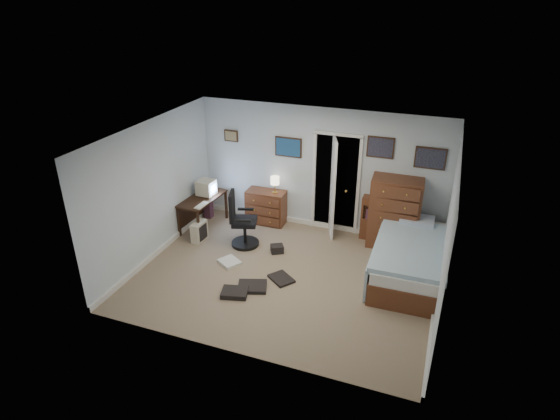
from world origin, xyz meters
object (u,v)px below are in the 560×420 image
object	(u,v)px
computer_desk	(199,204)
office_chair	(241,225)
low_dresser	(266,207)
tall_dresser	(394,213)
bed	(409,258)

from	to	relation	value
computer_desk	office_chair	distance (m)	1.21
computer_desk	low_dresser	world-z (taller)	low_dresser
computer_desk	low_dresser	xyz separation A→B (m)	(1.22, 0.63, -0.15)
computer_desk	office_chair	xyz separation A→B (m)	(1.13, -0.42, -0.08)
office_chair	tall_dresser	size ratio (longest dim) A/B	0.80
office_chair	tall_dresser	world-z (taller)	tall_dresser
low_dresser	tall_dresser	size ratio (longest dim) A/B	0.59
computer_desk	bed	world-z (taller)	bed
office_chair	low_dresser	bearing A→B (deg)	67.48
low_dresser	bed	world-z (taller)	bed
computer_desk	bed	size ratio (longest dim) A/B	0.53
computer_desk	tall_dresser	size ratio (longest dim) A/B	0.86
tall_dresser	bed	world-z (taller)	tall_dresser
low_dresser	tall_dresser	bearing A→B (deg)	-2.24
computer_desk	tall_dresser	world-z (taller)	tall_dresser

